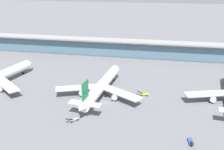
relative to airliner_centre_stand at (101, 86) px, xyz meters
name	(u,v)px	position (x,y,z in m)	size (l,w,h in m)	color
ground_plane	(105,102)	(4.06, -9.03, -5.75)	(1200.00, 1200.00, 0.00)	slate
airliner_centre_stand	(101,86)	(0.00, 0.00, 0.00)	(52.52, 68.59, 18.25)	white
service_truck_near_nose_grey	(14,87)	(-56.39, -1.76, -4.87)	(2.68, 3.30, 2.05)	gray
service_truck_under_wing_grey	(73,120)	(-6.39, -31.89, -4.94)	(5.56, 5.96, 2.70)	gray
service_truck_by_tail_blue	(191,141)	(48.57, -39.16, -4.94)	(2.37, 6.91, 2.70)	#234C9E
service_truck_on_taxiway_yellow	(144,94)	(25.08, 4.35, -4.94)	(6.83, 2.04, 2.70)	yellow
terminal_building	(127,48)	(4.06, 81.12, 2.12)	(268.21, 12.80, 15.20)	beige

